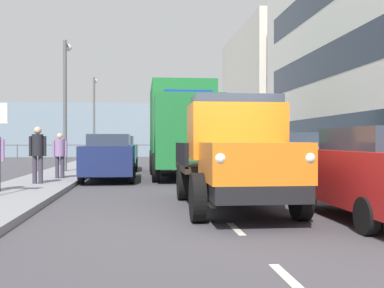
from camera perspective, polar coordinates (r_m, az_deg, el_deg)
The scene contains 19 objects.
ground_plane at distance 20.50m, azimuth -1.71°, elevation -3.75°, with size 80.00×80.00×0.00m, color #423F44.
sidewalk_left at distance 21.43m, azimuth 11.47°, elevation -3.38°, with size 2.32×40.81×0.15m, color gray.
sidewalk_right at distance 20.71m, azimuth -15.35°, elevation -3.51°, with size 2.32×40.81×0.15m, color gray.
road_centreline_markings at distance 19.67m, azimuth -1.52°, elevation -3.91°, with size 0.12×35.37×0.01m.
building_far_block at distance 38.68m, azimuth 10.64°, elevation 5.85°, with size 6.91×14.17×10.34m.
sea_horizon at distance 43.83m, azimuth -4.03°, elevation 1.72°, with size 80.00×0.80×5.00m, color gray.
seawall_railing at distance 40.23m, azimuth -3.85°, elevation -0.42°, with size 28.08×0.08×1.20m.
truck_vintage_orange at distance 9.87m, azimuth 5.37°, elevation -1.35°, with size 2.17×5.64×2.43m.
lorry_cargo_green at distance 19.50m, azimuth -1.30°, elevation 2.14°, with size 2.58×8.20×3.87m.
car_red_kerbside_near at distance 9.29m, azimuth 21.78°, elevation -3.23°, with size 1.88×4.22×1.72m.
car_grey_kerbside_1 at distance 14.87m, azimuth 10.89°, elevation -1.87°, with size 1.76×4.47×1.72m.
car_maroon_kerbside_2 at distance 20.64m, azimuth 6.05°, elevation -1.23°, with size 1.85×4.21×1.72m.
car_white_kerbside_3 at distance 25.88m, azimuth 3.57°, elevation -0.90°, with size 1.92×4.47×1.72m.
car_navy_oppositeside_0 at distance 17.47m, azimuth -10.09°, elevation -1.53°, with size 1.89×4.26×1.72m.
car_teal_oppositeside_1 at distance 23.73m, azimuth -9.03°, elevation -1.03°, with size 1.92×4.01×1.72m.
pedestrian_by_lamp at distance 15.21m, azimuth -18.39°, elevation -0.70°, with size 0.53×0.34×1.77m.
pedestrian_couple_b at distance 17.19m, azimuth -15.90°, elevation -0.93°, with size 0.53×0.34×1.60m.
lamp_post_promenade at distance 21.43m, azimuth -15.23°, elevation 6.13°, with size 0.32×1.14×5.76m.
lamp_post_far at distance 33.96m, azimuth -11.89°, elevation 4.09°, with size 0.32×1.14×5.85m.
Camera 1 is at (1.55, 8.16, 1.48)m, focal length 43.52 mm.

